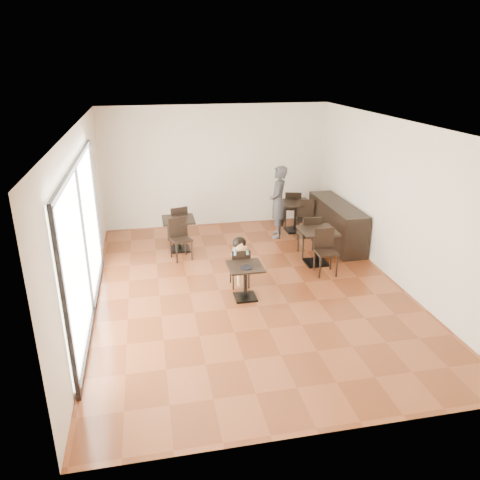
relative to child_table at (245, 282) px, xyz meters
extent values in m
cube|color=brown|center=(0.16, 0.42, -0.34)|extent=(6.00, 8.00, 0.01)
cube|color=white|center=(0.16, 0.42, 2.86)|extent=(6.00, 8.00, 0.01)
cube|color=silver|center=(0.16, 4.42, 1.26)|extent=(6.00, 0.01, 3.20)
cube|color=silver|center=(0.16, -3.58, 1.26)|extent=(6.00, 0.01, 3.20)
cube|color=silver|center=(-2.84, 0.42, 1.26)|extent=(0.01, 8.00, 3.20)
cube|color=silver|center=(3.16, 0.42, 1.26)|extent=(0.01, 8.00, 3.20)
cube|color=white|center=(-2.81, -0.08, 1.06)|extent=(0.04, 4.50, 2.60)
cylinder|color=black|center=(0.00, -0.10, 0.35)|extent=(0.23, 0.23, 0.01)
imported|color=#3E3E43|center=(1.51, 3.11, 0.57)|extent=(0.61, 0.76, 1.83)
cube|color=black|center=(2.81, 2.42, 0.16)|extent=(0.60, 2.40, 1.00)
camera|label=1|loc=(-1.67, -7.75, 3.92)|focal=35.00mm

